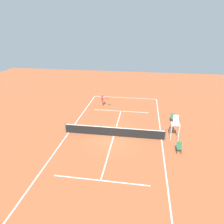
{
  "coord_description": "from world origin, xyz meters",
  "views": [
    {
      "loc": [
        -2.56,
        17.65,
        10.23
      ],
      "look_at": [
        0.8,
        -4.09,
        0.8
      ],
      "focal_mm": 33.14,
      "sensor_mm": 36.0,
      "label": 1
    }
  ],
  "objects_px": {
    "player_serving": "(103,99)",
    "courtside_chair_near": "(179,147)",
    "courtside_chair_mid": "(173,117)",
    "umpire_chair": "(175,123)",
    "tennis_ball": "(107,108)"
  },
  "relations": [
    {
      "from": "player_serving",
      "to": "courtside_chair_near",
      "type": "bearing_deg",
      "value": 61.52
    },
    {
      "from": "tennis_ball",
      "to": "umpire_chair",
      "type": "bearing_deg",
      "value": 139.56
    },
    {
      "from": "tennis_ball",
      "to": "courtside_chair_near",
      "type": "bearing_deg",
      "value": 131.33
    },
    {
      "from": "courtside_chair_near",
      "to": "umpire_chair",
      "type": "bearing_deg",
      "value": -86.55
    },
    {
      "from": "player_serving",
      "to": "umpire_chair",
      "type": "height_order",
      "value": "umpire_chair"
    },
    {
      "from": "player_serving",
      "to": "courtside_chair_near",
      "type": "height_order",
      "value": "player_serving"
    },
    {
      "from": "tennis_ball",
      "to": "umpire_chair",
      "type": "xyz_separation_m",
      "value": [
        -7.72,
        6.58,
        1.57
      ]
    },
    {
      "from": "umpire_chair",
      "to": "courtside_chair_mid",
      "type": "xyz_separation_m",
      "value": [
        -0.28,
        -3.8,
        -1.07
      ]
    },
    {
      "from": "tennis_ball",
      "to": "courtside_chair_mid",
      "type": "distance_m",
      "value": 8.49
    },
    {
      "from": "courtside_chair_near",
      "to": "courtside_chair_mid",
      "type": "distance_m",
      "value": 6.16
    },
    {
      "from": "umpire_chair",
      "to": "courtside_chair_near",
      "type": "xyz_separation_m",
      "value": [
        -0.14,
        2.36,
        -1.07
      ]
    },
    {
      "from": "player_serving",
      "to": "tennis_ball",
      "type": "distance_m",
      "value": 1.37
    },
    {
      "from": "tennis_ball",
      "to": "courtside_chair_near",
      "type": "xyz_separation_m",
      "value": [
        -7.86,
        8.94,
        0.5
      ]
    },
    {
      "from": "umpire_chair",
      "to": "courtside_chair_mid",
      "type": "distance_m",
      "value": 3.96
    },
    {
      "from": "tennis_ball",
      "to": "courtside_chair_mid",
      "type": "bearing_deg",
      "value": 160.82
    }
  ]
}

